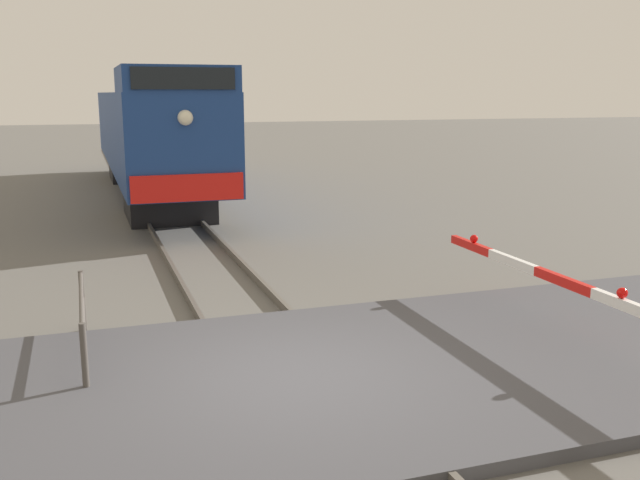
{
  "coord_description": "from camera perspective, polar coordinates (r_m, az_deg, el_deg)",
  "views": [
    {
      "loc": [
        -2.36,
        -7.88,
        3.59
      ],
      "look_at": [
        1.12,
        2.4,
        1.33
      ],
      "focal_mm": 39.69,
      "sensor_mm": 36.0,
      "label": 1
    }
  ],
  "objects": [
    {
      "name": "ground_plane",
      "position": [
        8.97,
        -1.92,
        -11.82
      ],
      "size": [
        160.0,
        160.0,
        0.0
      ],
      "primitive_type": "plane",
      "color": "#605E59"
    },
    {
      "name": "rail_track_left",
      "position": [
        8.78,
        -6.51,
        -11.91
      ],
      "size": [
        0.08,
        80.0,
        0.15
      ],
      "primitive_type": "cube",
      "color": "#59544C",
      "rests_on": "ground_plane"
    },
    {
      "name": "locomotive",
      "position": [
        25.64,
        -13.56,
        8.34
      ],
      "size": [
        2.79,
        18.4,
        4.23
      ],
      "color": "black",
      "rests_on": "ground_plane"
    },
    {
      "name": "rail_track_right",
      "position": [
        9.16,
        2.46,
        -10.81
      ],
      "size": [
        0.08,
        80.0,
        0.15
      ],
      "primitive_type": "cube",
      "color": "#59544C",
      "rests_on": "ground_plane"
    },
    {
      "name": "guard_railing",
      "position": [
        10.13,
        -18.59,
        -5.91
      ],
      "size": [
        0.08,
        2.71,
        0.95
      ],
      "color": "#4C4742",
      "rests_on": "ground_plane"
    },
    {
      "name": "road_surface",
      "position": [
        8.94,
        -1.92,
        -11.35
      ],
      "size": [
        36.0,
        5.23,
        0.16
      ],
      "primitive_type": "cube",
      "color": "#47474C",
      "rests_on": "ground_plane"
    }
  ]
}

